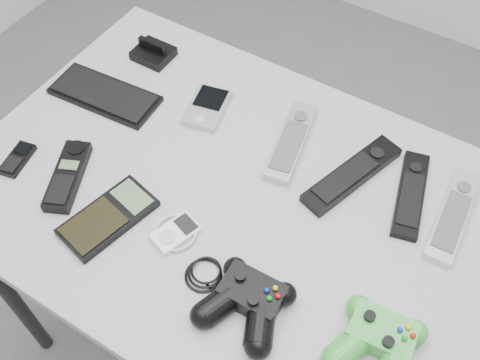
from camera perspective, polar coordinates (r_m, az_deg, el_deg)
The scene contains 14 objects.
desk at distance 1.15m, azimuth 1.11°, elevation -4.22°, with size 1.15×0.74×0.77m.
pda_keyboard at distance 1.30m, azimuth -13.59°, elevation 8.45°, with size 0.25×0.10×0.02m, color black.
dock_bracket at distance 1.37m, azimuth -8.85°, elevation 12.97°, with size 0.09×0.08×0.05m, color black.
pda at distance 1.24m, azimuth -3.37°, elevation 7.39°, with size 0.08×0.12×0.02m, color #A9AAB0.
remote_silver_a at distance 1.18m, azimuth 5.23°, elevation 3.96°, with size 0.05×0.22×0.02m, color #A9AAB0.
remote_black_a at distance 1.14m, azimuth 11.33°, elevation 0.60°, with size 0.05×0.24×0.02m, color black.
remote_black_b at distance 1.14m, azimuth 16.97°, elevation -1.36°, with size 0.05×0.21×0.02m, color black.
remote_silver_b at distance 1.14m, azimuth 20.86°, elevation -3.34°, with size 0.05×0.22×0.02m, color silver.
mobile_phone at distance 1.23m, azimuth -21.69°, elevation 2.00°, with size 0.04×0.09×0.01m, color black.
cordless_handset at distance 1.16m, azimuth -17.11°, elevation 0.42°, with size 0.05×0.17×0.03m, color black.
calculator at distance 1.09m, azimuth -13.26°, elevation -3.69°, with size 0.09×0.18×0.02m, color black.
mp3_player at distance 1.05m, azimuth -6.57°, elevation -5.32°, with size 0.08×0.09×0.02m, color white.
controller_black at distance 0.96m, azimuth 0.77°, elevation -12.10°, with size 0.25×0.16×0.05m, color black, non-canonical shape.
controller_green at distance 0.96m, azimuth 13.93°, elevation -15.58°, with size 0.15×0.16×0.05m, color #227E27, non-canonical shape.
Camera 1 is at (0.28, -0.48, 1.67)m, focal length 42.00 mm.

